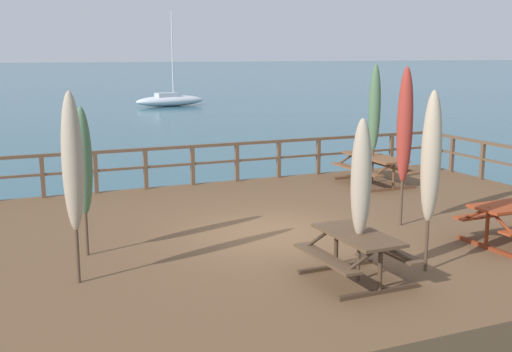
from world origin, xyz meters
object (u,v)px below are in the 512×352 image
object	(u,v)px
picnic_table_mid_left	(357,247)
picnic_table_front_left	(374,163)
sailboat_distant	(170,100)
patio_umbrella_short_mid	(361,179)
patio_umbrella_tall_front	(405,126)
patio_umbrella_tall_mid_right	(83,162)
patio_umbrella_tall_back_right	(431,158)
patio_umbrella_short_front	(375,109)
patio_umbrella_tall_back_left	(73,163)

from	to	relation	value
picnic_table_mid_left	picnic_table_front_left	distance (m)	7.72
sailboat_distant	patio_umbrella_short_mid	bearing A→B (deg)	-102.29
picnic_table_front_left	picnic_table_mid_left	bearing A→B (deg)	-125.88
picnic_table_mid_left	patio_umbrella_tall_front	xyz separation A→B (m)	(2.61, 2.42, 1.52)
picnic_table_front_left	patio_umbrella_tall_mid_right	world-z (taller)	patio_umbrella_tall_mid_right
picnic_table_front_left	patio_umbrella_tall_mid_right	bearing A→B (deg)	-158.24
patio_umbrella_tall_front	patio_umbrella_tall_back_right	distance (m)	2.83
patio_umbrella_short_mid	patio_umbrella_short_front	distance (m)	7.78
patio_umbrella_short_front	picnic_table_mid_left	bearing A→B (deg)	-125.58
patio_umbrella_short_mid	patio_umbrella_tall_back_right	xyz separation A→B (m)	(1.26, -0.05, 0.25)
picnic_table_mid_left	patio_umbrella_tall_back_left	bearing A→B (deg)	157.71
picnic_table_mid_left	patio_umbrella_tall_back_left	distance (m)	4.54
picnic_table_mid_left	patio_umbrella_tall_front	distance (m)	3.87
patio_umbrella_short_mid	patio_umbrella_tall_back_right	bearing A→B (deg)	-2.45
patio_umbrella_short_front	patio_umbrella_short_mid	bearing A→B (deg)	-125.39
patio_umbrella_tall_front	patio_umbrella_tall_mid_right	bearing A→B (deg)	174.82
picnic_table_front_left	patio_umbrella_short_front	xyz separation A→B (m)	(-0.01, 0.06, 1.48)
patio_umbrella_tall_back_right	picnic_table_mid_left	bearing A→B (deg)	176.87
patio_umbrella_short_front	patio_umbrella_tall_mid_right	xyz separation A→B (m)	(-8.19, -3.33, -0.38)
picnic_table_front_left	patio_umbrella_tall_front	bearing A→B (deg)	-116.51
patio_umbrella_short_mid	patio_umbrella_tall_front	world-z (taller)	patio_umbrella_tall_front
patio_umbrella_short_front	patio_umbrella_tall_front	bearing A→B (deg)	-116.09
patio_umbrella_tall_front	picnic_table_front_left	bearing A→B (deg)	63.49
patio_umbrella_tall_mid_right	patio_umbrella_tall_back_right	size ratio (longest dim) A/B	0.89
patio_umbrella_tall_front	patio_umbrella_tall_mid_right	world-z (taller)	patio_umbrella_tall_front
picnic_table_mid_left	patio_umbrella_tall_back_right	xyz separation A→B (m)	(1.28, -0.07, 1.33)
picnic_table_mid_left	patio_umbrella_tall_mid_right	distance (m)	4.86
patio_umbrella_tall_back_right	patio_umbrella_tall_front	bearing A→B (deg)	61.90
picnic_table_mid_left	patio_umbrella_short_mid	world-z (taller)	patio_umbrella_short_mid
patio_umbrella_tall_back_left	patio_umbrella_short_mid	bearing A→B (deg)	-22.38
picnic_table_front_left	patio_umbrella_tall_back_left	bearing A→B (deg)	-151.62
patio_umbrella_tall_back_left	patio_umbrella_tall_back_right	size ratio (longest dim) A/B	1.01
picnic_table_front_left	patio_umbrella_tall_mid_right	distance (m)	8.89
picnic_table_front_left	patio_umbrella_tall_back_right	xyz separation A→B (m)	(-3.24, -6.33, 1.31)
patio_umbrella_short_front	patio_umbrella_tall_back_left	xyz separation A→B (m)	(-8.53, -4.67, -0.16)
patio_umbrella_tall_back_left	patio_umbrella_tall_front	distance (m)	6.67
picnic_table_mid_left	patio_umbrella_tall_back_right	size ratio (longest dim) A/B	0.55
patio_umbrella_short_mid	patio_umbrella_tall_mid_right	distance (m)	4.76
patio_umbrella_short_mid	sailboat_distant	distance (m)	44.73
patio_umbrella_tall_front	patio_umbrella_short_front	bearing A→B (deg)	63.91
picnic_table_front_left	sailboat_distant	bearing A→B (deg)	82.37
picnic_table_mid_left	patio_umbrella_tall_back_left	size ratio (longest dim) A/B	0.54
patio_umbrella_short_front	sailboat_distant	world-z (taller)	sailboat_distant
patio_umbrella_tall_mid_right	sailboat_distant	bearing A→B (deg)	72.01
patio_umbrella_short_mid	patio_umbrella_short_front	size ratio (longest dim) A/B	0.80
patio_umbrella_short_mid	patio_umbrella_tall_back_right	world-z (taller)	patio_umbrella_tall_back_right
patio_umbrella_short_mid	patio_umbrella_tall_back_left	size ratio (longest dim) A/B	0.86
patio_umbrella_short_front	sailboat_distant	size ratio (longest dim) A/B	0.42
picnic_table_mid_left	patio_umbrella_tall_mid_right	bearing A→B (deg)	140.83
patio_umbrella_tall_back_left	sailboat_distant	size ratio (longest dim) A/B	0.38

